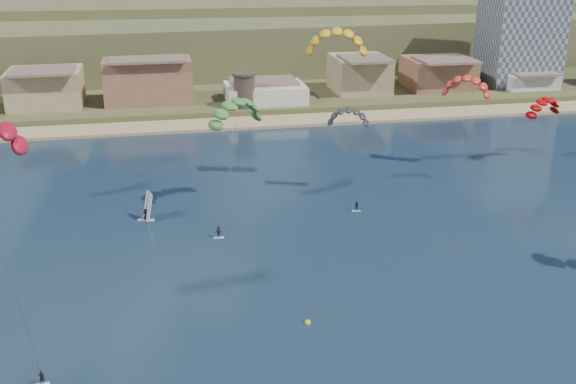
{
  "coord_description": "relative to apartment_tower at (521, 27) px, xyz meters",
  "views": [
    {
      "loc": [
        -16.94,
        -55.09,
        43.16
      ],
      "look_at": [
        0.0,
        32.0,
        10.0
      ],
      "focal_mm": 43.79,
      "sensor_mm": 36.0,
      "label": 1
    }
  ],
  "objects": [
    {
      "name": "beach",
      "position": [
        -85.0,
        -22.0,
        -17.57
      ],
      "size": [
        2200.0,
        12.0,
        0.9
      ],
      "color": "tan",
      "rests_on": "ground"
    },
    {
      "name": "foothills",
      "position": [
        -62.61,
        104.47,
        -8.74
      ],
      "size": [
        940.0,
        210.0,
        18.0
      ],
      "color": "brown",
      "rests_on": "ground"
    },
    {
      "name": "town",
      "position": [
        -125.0,
        -6.0,
        -9.82
      ],
      "size": [
        400.0,
        24.0,
        12.0
      ],
      "color": "silver",
      "rests_on": "ground"
    },
    {
      "name": "apartment_tower",
      "position": [
        0.0,
        0.0,
        0.0
      ],
      "size": [
        20.0,
        16.0,
        32.0
      ],
      "color": "gray",
      "rests_on": "ground"
    },
    {
      "name": "watchtower",
      "position": [
        -80.0,
        -14.0,
        -11.45
      ],
      "size": [
        5.82,
        5.82,
        8.6
      ],
      "color": "#47382D",
      "rests_on": "ground"
    },
    {
      "name": "kitesurfer_yellow",
      "position": [
        -71.11,
        -67.55,
        8.41
      ],
      "size": [
        11.65,
        16.94,
        29.76
      ],
      "color": "silver",
      "rests_on": "ground"
    },
    {
      "name": "kitesurfer_green",
      "position": [
        -89.37,
        -75.16,
        -1.06
      ],
      "size": [
        10.71,
        16.83,
        20.84
      ],
      "color": "silver",
      "rests_on": "ground"
    },
    {
      "name": "distant_kite_dark",
      "position": [
        -69.89,
        -71.75,
        -3.64
      ],
      "size": [
        7.91,
        6.51,
        16.87
      ],
      "color": "#262626",
      "rests_on": "ground"
    },
    {
      "name": "distant_kite_orange",
      "position": [
        -44.25,
        -61.88,
        -1.36
      ],
      "size": [
        10.01,
        8.29,
        19.54
      ],
      "color": "#262626",
      "rests_on": "ground"
    },
    {
      "name": "distant_kite_red",
      "position": [
        -28.28,
        -62.67,
        -5.91
      ],
      "size": [
        9.12,
        7.19,
        15.13
      ],
      "color": "#262626",
      "rests_on": "ground"
    },
    {
      "name": "windsurfer",
      "position": [
        -104.29,
        -78.05,
        -16.34
      ],
      "size": [
        2.71,
        3.0,
        4.65
      ],
      "color": "silver",
      "rests_on": "ground"
    },
    {
      "name": "buoy",
      "position": [
        -86.03,
        -113.37,
        -17.69
      ],
      "size": [
        0.74,
        0.74,
        0.74
      ],
      "color": "yellow",
      "rests_on": "ground"
    }
  ]
}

